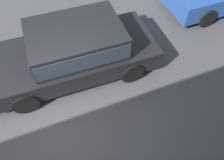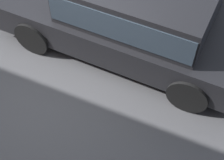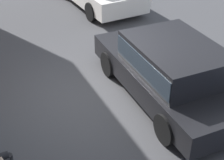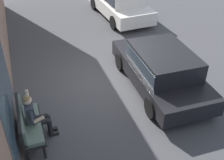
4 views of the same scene
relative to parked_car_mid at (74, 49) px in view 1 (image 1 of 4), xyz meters
name	(u,v)px [view 1 (image 1 of 4)]	position (x,y,z in m)	size (l,w,h in m)	color
ground_plane	(63,120)	(0.77, 1.41, -0.76)	(60.00, 60.00, 0.00)	#424244
parked_car_mid	(74,49)	(0.00, 0.00, 0.00)	(4.39, 2.04, 1.38)	black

